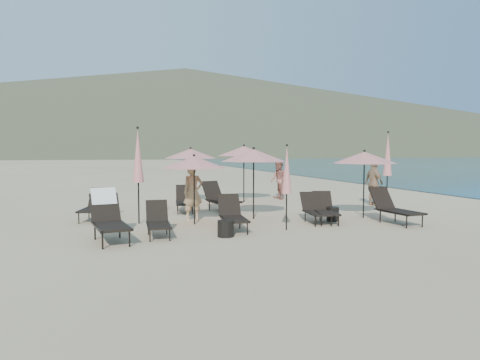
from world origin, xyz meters
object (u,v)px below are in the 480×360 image
object	(u,v)px
umbrella_closed_0	(287,170)
beachgoer_a	(193,193)
lounger_5	(394,207)
umbrella_open_0	(194,162)
lounger_2	(232,214)
beachgoer_b	(279,180)
lounger_0	(108,216)
side_table_0	(226,229)
umbrella_open_1	(254,155)
side_table_1	(333,214)
lounger_8	(220,197)
lounger_7	(185,200)
umbrella_open_3	(191,154)
umbrella_closed_2	(138,156)
lounger_9	(218,199)
umbrella_closed_1	(388,155)
lounger_4	(325,209)
lounger_1	(158,220)
umbrella_open_2	(364,158)
lounger_6	(95,206)
beachgoer_c	(374,183)
umbrella_open_4	(244,151)

from	to	relation	value
umbrella_closed_0	beachgoer_a	bearing A→B (deg)	129.74
lounger_5	umbrella_open_0	distance (m)	5.92
lounger_2	beachgoer_b	distance (m)	7.67
lounger_0	lounger_2	distance (m)	3.21
lounger_0	side_table_0	xyz separation A→B (m)	(2.75, -0.50, -0.37)
lounger_0	beachgoer_b	xyz separation A→B (m)	(7.29, 6.79, 0.26)
lounger_2	beachgoer_b	size ratio (longest dim) A/B	0.99
umbrella_open_1	side_table_1	xyz separation A→B (m)	(2.10, -1.15, -1.75)
lounger_0	umbrella_open_1	xyz separation A→B (m)	(4.40, 1.99, 1.39)
umbrella_open_0	umbrella_closed_0	distance (m)	2.72
umbrella_open_0	side_table_0	xyz separation A→B (m)	(0.30, -2.09, -1.58)
lounger_0	lounger_8	world-z (taller)	lounger_0
lounger_7	umbrella_closed_0	distance (m)	4.93
lounger_8	umbrella_open_3	xyz separation A→B (m)	(-0.52, 2.33, 1.49)
umbrella_closed_2	lounger_9	bearing A→B (deg)	33.39
lounger_0	umbrella_closed_1	size ratio (longest dim) A/B	0.71
umbrella_closed_2	lounger_4	bearing A→B (deg)	-15.89
umbrella_open_1	umbrella_closed_1	world-z (taller)	umbrella_closed_1
lounger_1	umbrella_open_3	size ratio (longest dim) A/B	0.68
umbrella_closed_1	umbrella_closed_2	size ratio (longest dim) A/B	0.99
umbrella_open_0	umbrella_closed_0	world-z (taller)	umbrella_closed_0
side_table_1	lounger_1	bearing A→B (deg)	-172.27
lounger_1	umbrella_closed_0	size ratio (longest dim) A/B	0.66
lounger_2	lounger_4	size ratio (longest dim) A/B	1.02
lounger_7	umbrella_closed_2	distance (m)	3.15
lounger_2	lounger_7	world-z (taller)	lounger_2
lounger_5	beachgoer_a	world-z (taller)	beachgoer_a
lounger_1	umbrella_open_2	bearing A→B (deg)	13.68
lounger_8	umbrella_open_2	xyz separation A→B (m)	(3.80, -3.00, 1.42)
lounger_8	umbrella_open_3	distance (m)	2.82
lounger_6	umbrella_closed_0	bearing A→B (deg)	-19.36
umbrella_open_1	umbrella_open_3	bearing A→B (deg)	102.46
lounger_9	side_table_1	size ratio (longest dim) A/B	3.73
lounger_4	beachgoer_c	size ratio (longest dim) A/B	0.94
lounger_4	side_table_1	distance (m)	0.40
lounger_4	lounger_9	distance (m)	4.12
lounger_0	umbrella_closed_2	distance (m)	2.77
lounger_1	beachgoer_b	size ratio (longest dim) A/B	0.90
side_table_0	beachgoer_b	xyz separation A→B (m)	(4.54, 7.29, 0.63)
lounger_5	lounger_6	distance (m)	8.92
lounger_5	umbrella_closed_2	world-z (taller)	umbrella_closed_2
umbrella_open_3	lounger_2	bearing A→B (deg)	-92.17
beachgoer_b	lounger_1	bearing A→B (deg)	-42.49
lounger_6	umbrella_open_1	bearing A→B (deg)	0.12
lounger_2	lounger_6	bearing A→B (deg)	145.53
umbrella_open_4	beachgoer_a	world-z (taller)	umbrella_open_4
umbrella_closed_1	beachgoer_a	xyz separation A→B (m)	(-7.20, -0.47, -1.09)
lounger_5	lounger_2	bearing A→B (deg)	171.16
side_table_1	beachgoer_c	xyz separation A→B (m)	(3.35, 2.82, 0.65)
umbrella_closed_0	beachgoer_a	distance (m)	3.20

